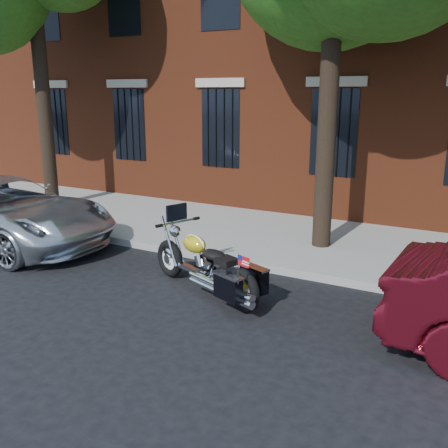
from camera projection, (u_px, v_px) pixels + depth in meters
The scene contains 5 objects.
ground at pixel (231, 298), 7.83m from camera, with size 120.00×120.00×0.00m, color black.
curb at pixel (267, 267), 8.98m from camera, with size 40.00×0.16×0.15m, color gray.
sidewalk at pixel (303, 241), 10.57m from camera, with size 40.00×3.60×0.15m, color gray.
motorcycle at pixel (208, 268), 7.81m from camera, with size 2.41×1.38×1.33m.
car_silver at pixel (3, 212), 10.41m from camera, with size 2.31×5.01×1.39m, color #B5B9BF.
Camera 1 is at (3.38, -6.43, 3.14)m, focal length 40.00 mm.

